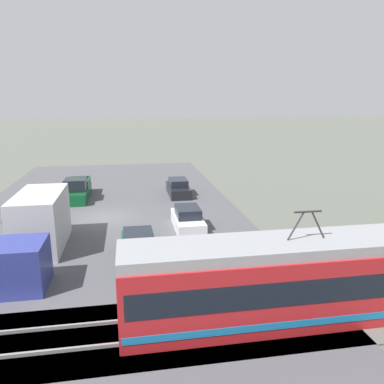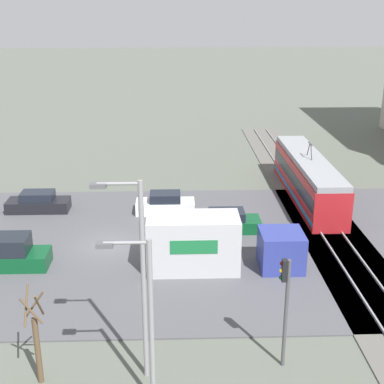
% 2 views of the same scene
% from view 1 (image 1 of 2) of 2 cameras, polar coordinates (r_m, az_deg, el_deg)
% --- Properties ---
extents(ground_plane, '(320.00, 320.00, 0.00)m').
position_cam_1_polar(ground_plane, '(28.79, -12.86, -3.93)').
color(ground_plane, '#565B51').
extents(road_surface, '(20.66, 47.91, 0.08)m').
position_cam_1_polar(road_surface, '(28.78, -12.86, -3.85)').
color(road_surface, '#4C4C51').
rests_on(road_surface, ground).
extents(rail_bed, '(66.11, 4.40, 0.22)m').
position_cam_1_polar(rail_bed, '(15.35, -15.70, -20.62)').
color(rail_bed, '#5B5954').
rests_on(rail_bed, ground).
extents(light_rail_tram, '(14.39, 2.65, 4.45)m').
position_cam_1_polar(light_rail_tram, '(15.84, 16.52, -12.66)').
color(light_rail_tram, '#B21E23').
rests_on(light_rail_tram, ground).
extents(box_truck, '(2.54, 9.06, 3.29)m').
position_cam_1_polar(box_truck, '(22.65, -22.61, -5.30)').
color(box_truck, navy).
rests_on(box_truck, ground).
extents(pickup_truck, '(1.95, 5.82, 1.95)m').
position_cam_1_polar(pickup_truck, '(34.64, -17.11, 0.20)').
color(pickup_truck, '#0C4723').
rests_on(pickup_truck, ground).
extents(sedan_car_0, '(1.90, 4.63, 1.43)m').
position_cam_1_polar(sedan_car_0, '(21.21, -8.18, -8.30)').
color(sedan_car_0, '#0C4723').
rests_on(sedan_car_0, ground).
extents(sedan_car_1, '(1.83, 4.59, 1.49)m').
position_cam_1_polar(sedan_car_1, '(34.63, -2.10, 0.59)').
color(sedan_car_1, black).
rests_on(sedan_car_1, ground).
extents(sedan_car_2, '(1.82, 4.33, 1.52)m').
position_cam_1_polar(sedan_car_2, '(25.45, -0.64, -4.26)').
color(sedan_car_2, silver).
rests_on(sedan_car_2, ground).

